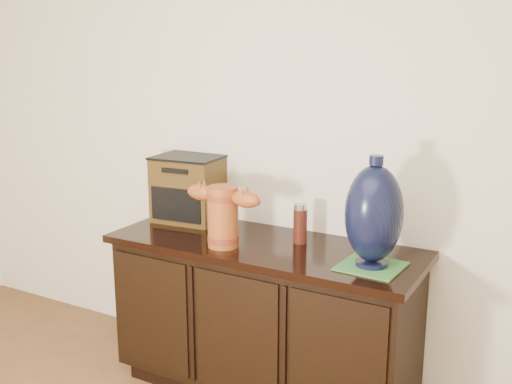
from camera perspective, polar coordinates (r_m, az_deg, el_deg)
The scene contains 6 objects.
sideboard at distance 2.89m, azimuth 0.75°, elevation -11.82°, with size 1.46×0.56×0.75m.
terracotta_vessel at distance 2.67m, azimuth -3.17°, elevation -2.00°, with size 0.39×0.15×0.28m.
tv_radio at distance 3.10m, azimuth -6.39°, elevation 0.34°, with size 0.36×0.30×0.34m.
green_mat at distance 2.50m, azimuth 10.93°, elevation -6.95°, with size 0.24×0.24×0.01m, color #357032.
lamp_base at distance 2.44m, azimuth 11.15°, elevation -2.10°, with size 0.25×0.25×0.45m.
spray_can at distance 2.74m, azimuth 4.24°, elevation -3.02°, with size 0.06×0.06×0.19m.
Camera 1 is at (1.24, -0.07, 1.62)m, focal length 42.00 mm.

